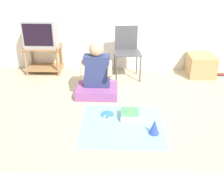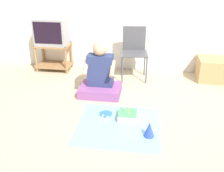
{
  "view_description": "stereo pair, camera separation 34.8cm",
  "coord_description": "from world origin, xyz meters",
  "px_view_note": "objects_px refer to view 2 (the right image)",
  "views": [
    {
      "loc": [
        -0.14,
        -2.72,
        1.87
      ],
      "look_at": [
        -0.25,
        0.44,
        0.35
      ],
      "focal_mm": 42.0,
      "sensor_mm": 36.0,
      "label": 1
    },
    {
      "loc": [
        0.21,
        -2.69,
        1.87
      ],
      "look_at": [
        -0.25,
        0.44,
        0.35
      ],
      "focal_mm": 42.0,
      "sensor_mm": 36.0,
      "label": 2
    }
  ],
  "objects_px": {
    "birthday_cake": "(128,116)",
    "person_seated": "(100,76)",
    "tv": "(52,31)",
    "folding_chair": "(134,49)",
    "paper_plate": "(106,114)",
    "party_hat_blue": "(149,129)",
    "cardboard_box_stack": "(211,69)"
  },
  "relations": [
    {
      "from": "folding_chair",
      "to": "cardboard_box_stack",
      "type": "height_order",
      "value": "folding_chair"
    },
    {
      "from": "birthday_cake",
      "to": "party_hat_blue",
      "type": "height_order",
      "value": "party_hat_blue"
    },
    {
      "from": "party_hat_blue",
      "to": "birthday_cake",
      "type": "bearing_deg",
      "value": 129.98
    },
    {
      "from": "birthday_cake",
      "to": "cardboard_box_stack",
      "type": "bearing_deg",
      "value": 48.76
    },
    {
      "from": "person_seated",
      "to": "paper_plate",
      "type": "distance_m",
      "value": 0.68
    },
    {
      "from": "party_hat_blue",
      "to": "person_seated",
      "type": "bearing_deg",
      "value": 127.41
    },
    {
      "from": "birthday_cake",
      "to": "folding_chair",
      "type": "bearing_deg",
      "value": 91.19
    },
    {
      "from": "person_seated",
      "to": "party_hat_blue",
      "type": "height_order",
      "value": "person_seated"
    },
    {
      "from": "cardboard_box_stack",
      "to": "person_seated",
      "type": "relative_size",
      "value": 0.52
    },
    {
      "from": "tv",
      "to": "birthday_cake",
      "type": "height_order",
      "value": "tv"
    },
    {
      "from": "cardboard_box_stack",
      "to": "person_seated",
      "type": "distance_m",
      "value": 1.96
    },
    {
      "from": "party_hat_blue",
      "to": "paper_plate",
      "type": "xyz_separation_m",
      "value": [
        -0.58,
        0.4,
        -0.09
      ]
    },
    {
      "from": "folding_chair",
      "to": "person_seated",
      "type": "relative_size",
      "value": 0.97
    },
    {
      "from": "cardboard_box_stack",
      "to": "paper_plate",
      "type": "bearing_deg",
      "value": -138.57
    },
    {
      "from": "person_seated",
      "to": "birthday_cake",
      "type": "xyz_separation_m",
      "value": [
        0.48,
        -0.66,
        -0.24
      ]
    },
    {
      "from": "folding_chair",
      "to": "paper_plate",
      "type": "height_order",
      "value": "folding_chair"
    },
    {
      "from": "party_hat_blue",
      "to": "paper_plate",
      "type": "distance_m",
      "value": 0.71
    },
    {
      "from": "birthday_cake",
      "to": "person_seated",
      "type": "bearing_deg",
      "value": 126.04
    },
    {
      "from": "cardboard_box_stack",
      "to": "paper_plate",
      "type": "xyz_separation_m",
      "value": [
        -1.59,
        -1.41,
        -0.18
      ]
    },
    {
      "from": "cardboard_box_stack",
      "to": "party_hat_blue",
      "type": "bearing_deg",
      "value": -119.32
    },
    {
      "from": "birthday_cake",
      "to": "paper_plate",
      "type": "xyz_separation_m",
      "value": [
        -0.3,
        0.07,
        -0.04
      ]
    },
    {
      "from": "party_hat_blue",
      "to": "paper_plate",
      "type": "height_order",
      "value": "party_hat_blue"
    },
    {
      "from": "person_seated",
      "to": "birthday_cake",
      "type": "height_order",
      "value": "person_seated"
    },
    {
      "from": "person_seated",
      "to": "paper_plate",
      "type": "xyz_separation_m",
      "value": [
        0.18,
        -0.59,
        -0.28
      ]
    },
    {
      "from": "birthday_cake",
      "to": "paper_plate",
      "type": "distance_m",
      "value": 0.31
    },
    {
      "from": "cardboard_box_stack",
      "to": "paper_plate",
      "type": "relative_size",
      "value": 2.73
    },
    {
      "from": "cardboard_box_stack",
      "to": "birthday_cake",
      "type": "relative_size",
      "value": 1.97
    },
    {
      "from": "paper_plate",
      "to": "party_hat_blue",
      "type": "bearing_deg",
      "value": -34.89
    },
    {
      "from": "party_hat_blue",
      "to": "paper_plate",
      "type": "bearing_deg",
      "value": 145.11
    },
    {
      "from": "paper_plate",
      "to": "folding_chair",
      "type": "bearing_deg",
      "value": 78.34
    },
    {
      "from": "tv",
      "to": "paper_plate",
      "type": "xyz_separation_m",
      "value": [
        1.22,
        -1.47,
        -0.72
      ]
    },
    {
      "from": "tv",
      "to": "person_seated",
      "type": "xyz_separation_m",
      "value": [
        1.04,
        -0.88,
        -0.44
      ]
    }
  ]
}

